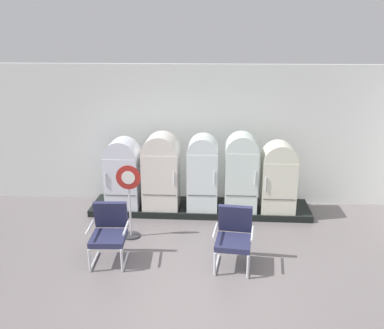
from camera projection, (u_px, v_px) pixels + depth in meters
The scene contains 11 objects.
ground at pixel (190, 297), 5.99m from camera, with size 12.00×10.00×0.05m, color slate.
back_wall at pixel (202, 134), 9.03m from camera, with size 11.76×0.12×2.97m.
display_plinth at pixel (200, 208), 8.85m from camera, with size 4.50×0.95×0.13m, color black.
refrigerator_0 at pixel (123, 171), 8.58m from camera, with size 0.67×0.64×1.42m.
refrigerator_1 at pixel (161, 169), 8.55m from camera, with size 0.72×0.71×1.53m.
refrigerator_2 at pixel (203, 170), 8.48m from camera, with size 0.60×0.67×1.51m.
refrigerator_3 at pixel (241, 170), 8.42m from camera, with size 0.64×0.65×1.56m.
refrigerator_4 at pixel (278, 175), 8.40m from camera, with size 0.67×0.64×1.39m.
armchair_left at pixel (109, 231), 6.81m from camera, with size 0.64×0.71×0.96m.
armchair_right at pixel (234, 235), 6.66m from camera, with size 0.66×0.74×0.96m.
sign_stand at pixel (130, 204), 7.55m from camera, with size 0.44×0.32×1.37m.
Camera 1 is at (0.37, -5.16, 3.55)m, focal length 39.60 mm.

